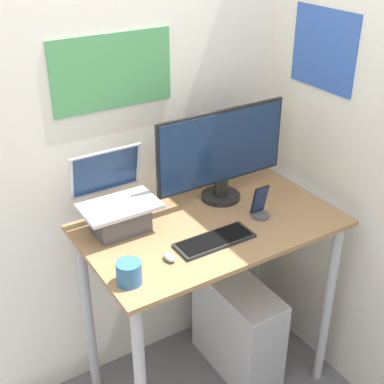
# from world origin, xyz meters

# --- Properties ---
(wall_back) EXTENTS (6.00, 0.06, 2.60)m
(wall_back) POSITION_xyz_m (-0.00, 0.73, 1.30)
(wall_back) COLOR silver
(wall_back) RESTS_ON ground_plane
(desk) EXTENTS (1.11, 0.65, 0.96)m
(desk) POSITION_xyz_m (0.00, 0.33, 0.77)
(desk) COLOR #936D47
(desk) RESTS_ON ground_plane
(laptop) EXTENTS (0.32, 0.25, 0.33)m
(laptop) POSITION_xyz_m (-0.35, 0.49, 1.05)
(laptop) COLOR #4C4C51
(laptop) RESTS_ON desk
(monitor) EXTENTS (0.66, 0.18, 0.43)m
(monitor) POSITION_xyz_m (0.16, 0.49, 1.17)
(monitor) COLOR black
(monitor) RESTS_ON desk
(keyboard) EXTENTS (0.33, 0.12, 0.02)m
(keyboard) POSITION_xyz_m (-0.07, 0.20, 0.96)
(keyboard) COLOR black
(keyboard) RESTS_ON desk
(mouse) EXTENTS (0.04, 0.06, 0.03)m
(mouse) POSITION_xyz_m (-0.29, 0.18, 0.97)
(mouse) COLOR #99999E
(mouse) RESTS_ON desk
(cell_phone) EXTENTS (0.07, 0.07, 0.15)m
(cell_phone) POSITION_xyz_m (0.21, 0.26, 1.00)
(cell_phone) COLOR #4C4C51
(cell_phone) RESTS_ON desk
(computer_tower) EXTENTS (0.23, 0.52, 0.52)m
(computer_tower) POSITION_xyz_m (0.19, 0.34, 0.26)
(computer_tower) COLOR silver
(computer_tower) RESTS_ON ground_plane
(mug) EXTENTS (0.09, 0.09, 0.09)m
(mug) POSITION_xyz_m (-0.48, 0.14, 1.00)
(mug) COLOR #336699
(mug) RESTS_ON desk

